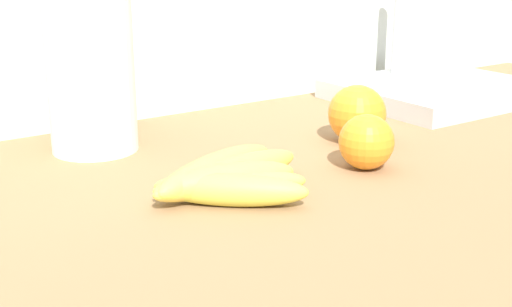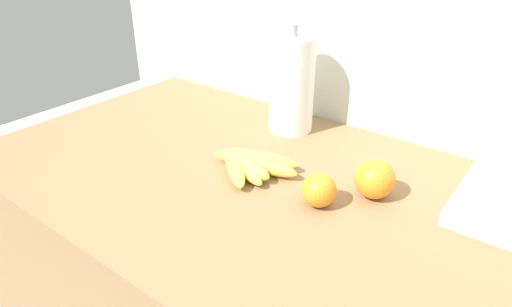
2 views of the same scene
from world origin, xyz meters
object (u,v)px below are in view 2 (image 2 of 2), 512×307
orange_center (317,189)px  paper_towel_roll (292,85)px  orange_front (375,179)px  banana_bunch (248,164)px

orange_center → paper_towel_roll: size_ratio=0.25×
orange_front → paper_towel_roll: (-0.32, 0.17, 0.08)m
banana_bunch → orange_front: (0.27, 0.08, 0.02)m
paper_towel_roll → banana_bunch: bearing=-78.1°
orange_front → banana_bunch: bearing=-164.2°
banana_bunch → orange_center: (0.19, -0.02, 0.02)m
banana_bunch → paper_towel_roll: bearing=101.9°
orange_front → paper_towel_roll: paper_towel_roll is taller
paper_towel_roll → orange_center: bearing=-48.0°
orange_center → paper_towel_roll: paper_towel_roll is taller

